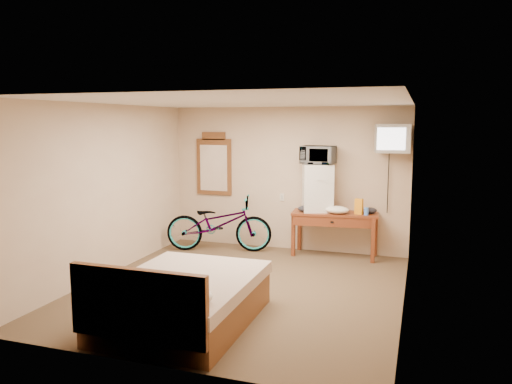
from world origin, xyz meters
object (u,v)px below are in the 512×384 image
desk (334,219)px  blue_cup (366,211)px  crt_television (392,138)px  bicycle (219,224)px  mini_fridge (317,188)px  bed (181,300)px  microwave (318,155)px  wall_mirror (214,164)px

desk → blue_cup: blue_cup is taller
crt_television → bicycle: size_ratio=0.34×
desk → mini_fridge: 0.60m
desk → bed: 3.57m
microwave → bicycle: 2.08m
blue_cup → crt_television: 1.23m
crt_television → bicycle: 3.23m
bed → bicycle: bearing=105.3°
bicycle → bed: bearing=-179.2°
microwave → crt_television: crt_television is taller
wall_mirror → desk: bearing=-6.9°
blue_cup → crt_television: crt_television is taller
bicycle → bed: 3.25m
blue_cup → crt_television: (0.35, 0.09, 1.17)m
mini_fridge → blue_cup: mini_fridge is taller
desk → bed: bed is taller
mini_fridge → bicycle: 1.82m
microwave → crt_television: 1.22m
bicycle → crt_television: bearing=-99.1°
mini_fridge → blue_cup: bearing=-8.8°
blue_cup → crt_television: bearing=14.0°
wall_mirror → bed: bearing=-72.4°
microwave → bed: 3.80m
crt_television → wall_mirror: bearing=175.4°
wall_mirror → bed: size_ratio=0.58×
wall_mirror → mini_fridge: bearing=-6.1°
bicycle → mini_fridge: bearing=-93.9°
desk → bed: bearing=-108.3°
bicycle → bed: size_ratio=0.93×
desk → crt_television: size_ratio=2.32×
desk → bicycle: size_ratio=0.79×
desk → microwave: 1.11m
blue_cup → bed: bed is taller
mini_fridge → bicycle: size_ratio=0.43×
desk → bed: (-1.12, -3.38, -0.34)m
wall_mirror → bicycle: (0.31, -0.52, -0.98)m
microwave → bed: bearing=-98.5°
wall_mirror → bed: wall_mirror is taller
desk → bicycle: (-1.97, -0.25, -0.15)m
microwave → blue_cup: bearing=-4.0°
wall_mirror → bicycle: wall_mirror is taller
microwave → bicycle: size_ratio=0.30×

